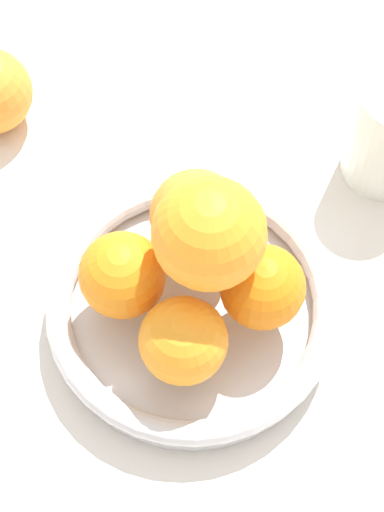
# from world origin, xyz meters

# --- Properties ---
(ground_plane) EXTENTS (4.00, 4.00, 0.00)m
(ground_plane) POSITION_xyz_m (0.00, 0.00, 0.00)
(ground_plane) COLOR silver
(fruit_bowl) EXTENTS (0.24, 0.24, 0.04)m
(fruit_bowl) POSITION_xyz_m (0.00, 0.00, 0.02)
(fruit_bowl) COLOR silver
(fruit_bowl) RESTS_ON ground_plane
(orange_pile) EXTENTS (0.17, 0.18, 0.14)m
(orange_pile) POSITION_xyz_m (0.00, 0.01, 0.10)
(orange_pile) COLOR orange
(orange_pile) RESTS_ON fruit_bowl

